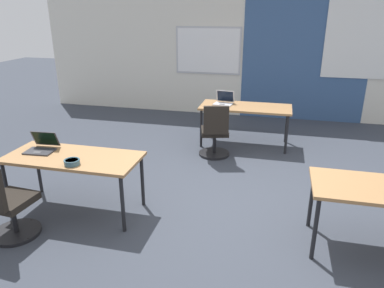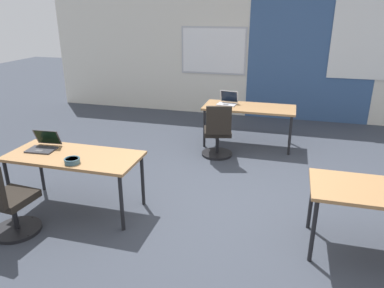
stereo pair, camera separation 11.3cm
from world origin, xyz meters
name	(u,v)px [view 2 (the right image)]	position (x,y,z in m)	size (l,w,h in m)	color
ground_plane	(226,203)	(0.00, 0.00, 0.00)	(24.00, 24.00, 0.00)	#383D47
back_wall_assembly	(264,54)	(0.04, 4.20, 1.41)	(10.00, 0.27, 2.80)	silver
desk_near_left	(74,159)	(-1.75, -0.60, 0.66)	(1.60, 0.70, 0.72)	#A37547
desk_far_center	(249,110)	(0.00, 2.20, 0.66)	(1.60, 0.70, 0.72)	#A37547
laptop_near_left_end	(44,145)	(-2.21, -0.53, 0.77)	(0.35, 0.35, 0.22)	#333338
chair_near_left_end	(7,205)	(-2.16, -1.31, 0.38)	(0.52, 0.56, 0.92)	black
laptop_far_left	(228,101)	(-0.40, 2.26, 0.77)	(0.36, 0.33, 0.23)	silver
chair_far_left	(218,135)	(-0.42, 1.50, 0.38)	(0.54, 0.59, 0.92)	black
snack_bowl	(72,160)	(-1.62, -0.83, 0.76)	(0.18, 0.18, 0.06)	#3D6070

